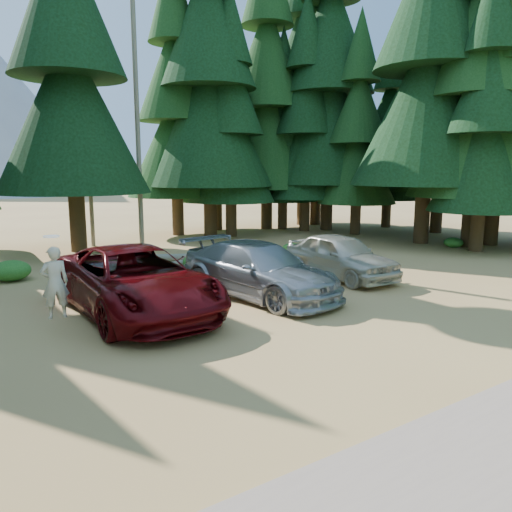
% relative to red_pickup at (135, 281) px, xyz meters
% --- Properties ---
extents(ground, '(160.00, 160.00, 0.00)m').
position_rel_red_pickup_xyz_m(ground, '(3.72, -3.26, -0.90)').
color(ground, '#AB7D48').
rests_on(ground, ground).
extents(forest_belt_north, '(36.00, 7.00, 22.00)m').
position_rel_red_pickup_xyz_m(forest_belt_north, '(3.72, 11.74, -0.90)').
color(forest_belt_north, black).
rests_on(forest_belt_north, ground).
extents(forest_belt_east, '(6.00, 22.00, 22.00)m').
position_rel_red_pickup_xyz_m(forest_belt_east, '(19.22, 0.74, -0.90)').
color(forest_belt_east, black).
rests_on(forest_belt_east, ground).
extents(snag_front, '(0.24, 0.24, 12.00)m').
position_rel_red_pickup_xyz_m(snag_front, '(4.52, 11.24, 5.10)').
color(snag_front, gray).
rests_on(snag_front, ground).
extents(snag_back, '(0.20, 0.20, 10.00)m').
position_rel_red_pickup_xyz_m(snag_back, '(2.52, 12.74, 4.10)').
color(snag_back, gray).
rests_on(snag_back, ground).
extents(red_pickup, '(3.04, 6.49, 1.80)m').
position_rel_red_pickup_xyz_m(red_pickup, '(0.00, 0.00, 0.00)').
color(red_pickup, '#53070A').
rests_on(red_pickup, ground).
extents(silver_minivan_center, '(3.18, 5.95, 1.64)m').
position_rel_red_pickup_xyz_m(silver_minivan_center, '(3.77, -0.33, -0.08)').
color(silver_minivan_center, '#A1A4A9').
rests_on(silver_minivan_center, ground).
extents(silver_minivan_right, '(2.00, 4.71, 1.59)m').
position_rel_red_pickup_xyz_m(silver_minivan_right, '(7.65, 0.23, -0.11)').
color(silver_minivan_right, beige).
rests_on(silver_minivan_right, ground).
extents(frisbee_player, '(0.64, 0.45, 1.95)m').
position_rel_red_pickup_xyz_m(frisbee_player, '(-2.13, -0.54, 0.34)').
color(frisbee_player, beige).
rests_on(frisbee_player, ground).
extents(log_left, '(3.75, 1.14, 0.27)m').
position_rel_red_pickup_xyz_m(log_left, '(3.68, 5.21, -0.76)').
color(log_left, gray).
rests_on(log_left, ground).
extents(log_mid, '(3.54, 2.02, 0.31)m').
position_rel_red_pickup_xyz_m(log_mid, '(4.87, 6.16, -0.74)').
color(log_mid, gray).
rests_on(log_mid, ground).
extents(log_right, '(4.55, 2.78, 0.32)m').
position_rel_red_pickup_xyz_m(log_right, '(9.96, 4.36, -0.74)').
color(log_right, gray).
rests_on(log_right, ground).
extents(shrub_far_left, '(1.29, 1.29, 0.71)m').
position_rel_red_pickup_xyz_m(shrub_far_left, '(-2.16, 6.27, -0.54)').
color(shrub_far_left, '#205E1C').
rests_on(shrub_far_left, ground).
extents(shrub_left, '(1.11, 1.11, 0.61)m').
position_rel_red_pickup_xyz_m(shrub_left, '(1.13, 6.07, -0.59)').
color(shrub_left, '#205E1C').
rests_on(shrub_left, ground).
extents(shrub_center_left, '(1.04, 1.04, 0.57)m').
position_rel_red_pickup_xyz_m(shrub_center_left, '(4.15, 4.58, -0.61)').
color(shrub_center_left, '#205E1C').
rests_on(shrub_center_left, ground).
extents(shrub_center_right, '(0.98, 0.98, 0.54)m').
position_rel_red_pickup_xyz_m(shrub_center_right, '(2.80, 6.45, -0.63)').
color(shrub_center_right, '#205E1C').
rests_on(shrub_center_right, ground).
extents(shrub_right, '(1.06, 1.06, 0.58)m').
position_rel_red_pickup_xyz_m(shrub_right, '(7.45, 5.25, -0.61)').
color(shrub_right, '#205E1C').
rests_on(shrub_right, ground).
extents(shrub_far_right, '(0.90, 0.90, 0.49)m').
position_rel_red_pickup_xyz_m(shrub_far_right, '(9.38, 5.23, -0.65)').
color(shrub_far_right, '#205E1C').
rests_on(shrub_far_right, ground).
extents(shrub_edge_east, '(0.92, 0.92, 0.51)m').
position_rel_red_pickup_xyz_m(shrub_edge_east, '(17.18, 2.24, -0.64)').
color(shrub_edge_east, '#205E1C').
rests_on(shrub_edge_east, ground).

